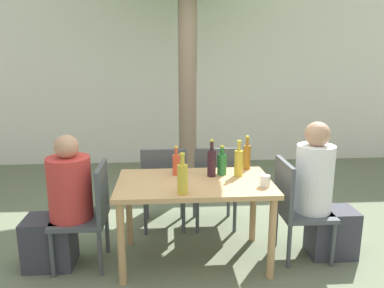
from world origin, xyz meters
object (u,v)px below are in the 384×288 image
Objects in this scene: dining_table_front at (195,192)px; wine_bottle_4 at (212,162)px; patio_chair_2 at (164,184)px; green_bottle_2 at (222,163)px; oil_cruet_5 at (239,162)px; patio_chair_0 at (90,210)px; patio_chair_1 at (295,204)px; person_seated_1 at (322,198)px; oil_cruet_0 at (183,178)px; patio_chair_3 at (215,183)px; person_seated_0 at (61,209)px; soda_bottle_1 at (176,164)px; drinking_glass_0 at (180,166)px; drinking_glass_1 at (265,181)px; amber_bottle_3 at (247,156)px.

dining_table_front is 3.99× the size of wine_bottle_4.
green_bottle_2 is at bearing 139.39° from patio_chair_2.
wine_bottle_4 is at bearing 38.25° from dining_table_front.
green_bottle_2 is at bearing 157.75° from oil_cruet_5.
green_bottle_2 reaches higher than patio_chair_0.
person_seated_1 is (0.23, -0.00, 0.05)m from patio_chair_1.
dining_table_front is 1.06× the size of person_seated_1.
wine_bottle_4 is at bearing 56.61° from oil_cruet_0.
dining_table_front is at bearing 67.05° from patio_chair_3.
person_seated_0 is (-1.99, -0.00, 0.01)m from patio_chair_1.
oil_cruet_0 is at bearing -86.02° from soda_bottle_1.
patio_chair_1 is 0.61m from oil_cruet_5.
soda_bottle_1 is 0.54m from oil_cruet_5.
patio_chair_1 is 1.00× the size of patio_chair_3.
oil_cruet_5 reaches higher than patio_chair_3.
soda_bottle_1 is at bearing 172.81° from oil_cruet_5.
soda_bottle_1 is 2.40× the size of drinking_glass_0.
patio_chair_3 is 2.75× the size of oil_cruet_0.
patio_chair_1 reaches higher than dining_table_front.
drinking_glass_1 is (0.67, -0.42, -0.01)m from drinking_glass_0.
oil_cruet_5 is at bearing -2.24° from wine_bottle_4.
person_seated_1 reaches higher than person_seated_0.
patio_chair_1 is 1.09m from oil_cruet_0.
patio_chair_0 is 0.83m from soda_bottle_1.
patio_chair_1 is 0.73m from green_bottle_2.
person_seated_0 is 2.23m from person_seated_1.
patio_chair_1 is at bearing -40.29° from amber_bottle_3.
soda_bottle_1 is 0.40m from green_bottle_2.
dining_table_front is 1.47× the size of patio_chair_2.
oil_cruet_0 reaches higher than drinking_glass_0.
drinking_glass_0 is (-0.11, 0.26, 0.15)m from dining_table_front.
dining_table_front is at bearing 90.00° from patio_chair_0.
drinking_glass_0 is (0.77, 0.26, 0.29)m from patio_chair_0.
person_seated_1 is 1.01m from wine_bottle_4.
patio_chair_0 is 1.33m from oil_cruet_5.
person_seated_1 is at bearing -11.29° from green_bottle_2.
patio_chair_3 is 2.81× the size of amber_bottle_3.
oil_cruet_5 is (1.27, 0.11, 0.36)m from patio_chair_0.
person_seated_0 is 1.55m from oil_cruet_5.
oil_cruet_5 is (0.51, 0.40, -0.00)m from oil_cruet_0.
oil_cruet_0 is (-0.11, -0.29, 0.22)m from dining_table_front.
amber_bottle_3 is at bearing 44.00° from oil_cruet_0.
dining_table_front is at bearing 90.00° from patio_chair_1.
patio_chair_2 is 2.77× the size of oil_cruet_5.
oil_cruet_5 reaches higher than amber_bottle_3.
oil_cruet_0 is (0.15, -0.90, 0.36)m from patio_chair_2.
patio_chair_1 is at bearing 0.00° from dining_table_front.
amber_bottle_3 is 0.63m from drinking_glass_0.
green_bottle_2 is (0.26, 0.17, 0.19)m from dining_table_front.
patio_chair_2 is 8.16× the size of drinking_glass_0.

